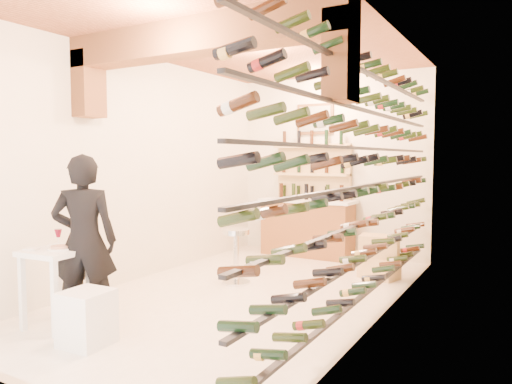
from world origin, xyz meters
TOP-DOWN VIEW (x-y plane):
  - ground at (0.00, 0.00)m, footprint 6.00×6.00m
  - room_shell at (0.00, -0.26)m, footprint 3.52×6.02m
  - wine_rack at (1.53, 0.00)m, footprint 0.32×5.70m
  - back_counter at (-0.30, 2.65)m, footprint 1.70×0.62m
  - back_shelving at (-0.30, 2.89)m, footprint 1.40×0.31m
  - tasting_table at (-1.07, -1.97)m, footprint 0.60×0.60m
  - white_stool at (-0.41, -2.15)m, footprint 0.43×0.43m
  - person at (-0.83, -1.81)m, footprint 0.78×0.73m
  - chrome_barstool at (-0.38, 0.41)m, footprint 0.39×0.39m
  - crate_lower at (1.26, 1.70)m, footprint 0.60×0.49m
  - crate_upper at (1.26, 1.70)m, footprint 0.58×0.44m

SIDE VIEW (x-z plane):
  - ground at x=0.00m, z-range 0.00..0.00m
  - crate_lower at x=1.26m, z-range 0.00..0.31m
  - white_stool at x=-0.41m, z-range 0.00..0.51m
  - chrome_barstool at x=-0.38m, z-range 0.06..0.82m
  - crate_upper at x=1.26m, z-range 0.31..0.63m
  - back_counter at x=-0.30m, z-range -0.11..1.18m
  - tasting_table at x=-1.07m, z-range 0.17..1.16m
  - person at x=-0.83m, z-range 0.00..1.79m
  - back_shelving at x=-0.30m, z-range -0.19..2.53m
  - wine_rack at x=1.53m, z-range 0.27..2.83m
  - room_shell at x=0.00m, z-range 0.65..3.86m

